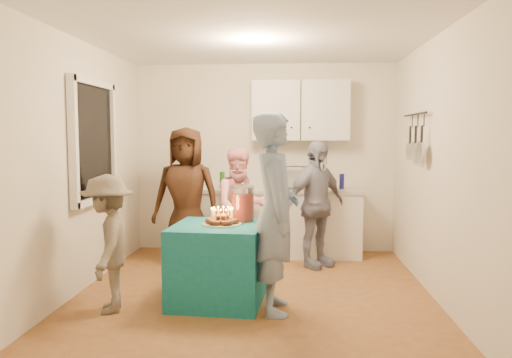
# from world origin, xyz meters

# --- Properties ---
(floor) EXTENTS (4.00, 4.00, 0.00)m
(floor) POSITION_xyz_m (0.00, 0.00, 0.00)
(floor) COLOR brown
(floor) RESTS_ON ground
(ceiling) EXTENTS (4.00, 4.00, 0.00)m
(ceiling) POSITION_xyz_m (0.00, 0.00, 2.60)
(ceiling) COLOR white
(ceiling) RESTS_ON floor
(back_wall) EXTENTS (3.60, 3.60, 0.00)m
(back_wall) POSITION_xyz_m (0.00, 2.00, 1.30)
(back_wall) COLOR silver
(back_wall) RESTS_ON floor
(left_wall) EXTENTS (4.00, 4.00, 0.00)m
(left_wall) POSITION_xyz_m (-1.80, 0.00, 1.30)
(left_wall) COLOR silver
(left_wall) RESTS_ON floor
(right_wall) EXTENTS (4.00, 4.00, 0.00)m
(right_wall) POSITION_xyz_m (1.80, 0.00, 1.30)
(right_wall) COLOR silver
(right_wall) RESTS_ON floor
(window_night) EXTENTS (0.04, 1.00, 1.20)m
(window_night) POSITION_xyz_m (-1.77, 0.30, 1.55)
(window_night) COLOR black
(window_night) RESTS_ON left_wall
(counter) EXTENTS (2.20, 0.58, 0.86)m
(counter) POSITION_xyz_m (0.20, 1.70, 0.43)
(counter) COLOR white
(counter) RESTS_ON floor
(countertop) EXTENTS (2.24, 0.62, 0.05)m
(countertop) POSITION_xyz_m (0.20, 1.70, 0.89)
(countertop) COLOR beige
(countertop) RESTS_ON counter
(upper_cabinet) EXTENTS (1.30, 0.30, 0.80)m
(upper_cabinet) POSITION_xyz_m (0.50, 1.85, 1.95)
(upper_cabinet) COLOR white
(upper_cabinet) RESTS_ON back_wall
(pot_rack) EXTENTS (0.12, 1.00, 0.60)m
(pot_rack) POSITION_xyz_m (1.72, 0.70, 1.60)
(pot_rack) COLOR black
(pot_rack) RESTS_ON right_wall
(microwave) EXTENTS (0.57, 0.44, 0.29)m
(microwave) POSITION_xyz_m (0.40, 1.70, 1.05)
(microwave) COLOR white
(microwave) RESTS_ON countertop
(party_table) EXTENTS (0.91, 0.91, 0.76)m
(party_table) POSITION_xyz_m (-0.32, -0.27, 0.38)
(party_table) COLOR #116572
(party_table) RESTS_ON floor
(donut_cake) EXTENTS (0.38, 0.38, 0.18)m
(donut_cake) POSITION_xyz_m (-0.28, -0.27, 0.85)
(donut_cake) COLOR #381C0C
(donut_cake) RESTS_ON party_table
(punch_jar) EXTENTS (0.22, 0.22, 0.34)m
(punch_jar) POSITION_xyz_m (-0.10, -0.05, 0.93)
(punch_jar) COLOR #AC190D
(punch_jar) RESTS_ON party_table
(man_birthday) EXTENTS (0.50, 0.70, 1.83)m
(man_birthday) POSITION_xyz_m (0.23, -0.49, 0.91)
(man_birthday) COLOR #798DB0
(man_birthday) RESTS_ON floor
(woman_back_left) EXTENTS (0.88, 0.61, 1.72)m
(woman_back_left) POSITION_xyz_m (-0.92, 1.11, 0.86)
(woman_back_left) COLOR #4F2A16
(woman_back_left) RESTS_ON floor
(woman_back_center) EXTENTS (0.86, 0.77, 1.47)m
(woman_back_center) POSITION_xyz_m (-0.23, 1.07, 0.73)
(woman_back_center) COLOR pink
(woman_back_center) RESTS_ON floor
(woman_back_right) EXTENTS (0.94, 0.89, 1.56)m
(woman_back_right) POSITION_xyz_m (0.68, 1.12, 0.78)
(woman_back_right) COLOR #111239
(woman_back_right) RESTS_ON floor
(child_near_left) EXTENTS (0.65, 0.91, 1.26)m
(child_near_left) POSITION_xyz_m (-1.30, -0.58, 0.63)
(child_near_left) COLOR #574F46
(child_near_left) RESTS_ON floor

